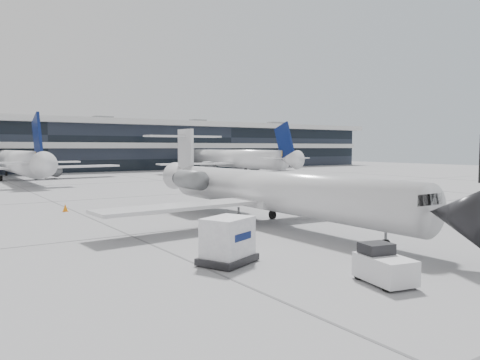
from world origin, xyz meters
TOP-DOWN VIEW (x-y plane):
  - ground at (0.00, 0.00)m, footprint 220.00×220.00m
  - terminal at (0.00, 82.00)m, footprint 170.00×22.00m
  - bg_jet_center at (-8.00, 55.00)m, footprint 32.00×40.00m
  - bg_jet_right at (32.00, 55.00)m, footprint 32.00×40.00m
  - regional_jet at (-0.82, -0.90)m, footprint 23.19×28.80m
  - baggage_tug at (-5.51, -14.56)m, footprint 1.78×2.49m
  - cargo_uld at (-8.78, -8.80)m, footprint 2.96×2.63m
  - traffic_cone at (-10.66, 12.39)m, footprint 0.47×0.47m

SIDE VIEW (x-z plane):
  - ground at x=0.00m, z-range 0.00..0.00m
  - bg_jet_center at x=-8.00m, z-range -4.80..4.80m
  - bg_jet_right at x=32.00m, z-range -4.80..4.80m
  - traffic_cone at x=-10.66m, z-range -0.02..0.61m
  - baggage_tug at x=-5.51m, z-range -0.07..1.37m
  - cargo_uld at x=-8.78m, z-range 0.01..2.00m
  - regional_jet at x=-0.82m, z-range -1.06..5.61m
  - terminal at x=0.00m, z-range 0.00..10.00m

